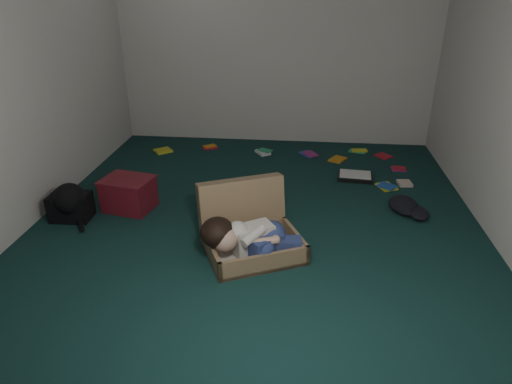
# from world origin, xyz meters

# --- Properties ---
(floor) EXTENTS (4.50, 4.50, 0.00)m
(floor) POSITION_xyz_m (0.00, 0.00, 0.00)
(floor) COLOR #102D2A
(floor) RESTS_ON ground
(wall_back) EXTENTS (4.50, 0.00, 4.50)m
(wall_back) POSITION_xyz_m (0.00, 2.25, 1.30)
(wall_back) COLOR silver
(wall_back) RESTS_ON ground
(wall_front) EXTENTS (4.50, 0.00, 4.50)m
(wall_front) POSITION_xyz_m (0.00, -2.25, 1.30)
(wall_front) COLOR silver
(wall_front) RESTS_ON ground
(wall_left) EXTENTS (0.00, 4.50, 4.50)m
(wall_left) POSITION_xyz_m (-2.00, 0.00, 1.30)
(wall_left) COLOR silver
(wall_left) RESTS_ON ground
(suitcase) EXTENTS (0.95, 0.94, 0.53)m
(suitcase) POSITION_xyz_m (-0.02, -0.47, 0.16)
(suitcase) COLOR olive
(suitcase) RESTS_ON floor
(person) EXTENTS (0.80, 0.44, 0.33)m
(person) POSITION_xyz_m (0.01, -0.66, 0.20)
(person) COLOR silver
(person) RESTS_ON suitcase
(maroon_bin) EXTENTS (0.52, 0.44, 0.31)m
(maroon_bin) POSITION_xyz_m (-1.24, 0.09, 0.16)
(maroon_bin) COLOR maroon
(maroon_bin) RESTS_ON floor
(backpack) EXTENTS (0.45, 0.37, 0.26)m
(backpack) POSITION_xyz_m (-1.70, -0.16, 0.13)
(backpack) COLOR black
(backpack) RESTS_ON floor
(clothing_pile) EXTENTS (0.49, 0.42, 0.14)m
(clothing_pile) POSITION_xyz_m (1.43, 0.29, 0.07)
(clothing_pile) COLOR black
(clothing_pile) RESTS_ON floor
(paper_tray) EXTENTS (0.40, 0.31, 0.05)m
(paper_tray) POSITION_xyz_m (0.97, 1.05, 0.03)
(paper_tray) COLOR black
(paper_tray) RESTS_ON floor
(book_scatter) EXTENTS (3.08, 1.25, 0.02)m
(book_scatter) POSITION_xyz_m (0.57, 1.53, 0.01)
(book_scatter) COLOR gold
(book_scatter) RESTS_ON floor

